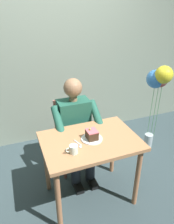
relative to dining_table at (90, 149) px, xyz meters
name	(u,v)px	position (x,y,z in m)	size (l,w,h in m)	color
ground_plane	(90,195)	(0.00, 0.00, -0.64)	(14.00, 14.00, 0.00)	#35464A
cafe_rear_panel	(52,39)	(0.00, -1.40, 0.86)	(6.40, 0.12, 3.00)	gray
dining_table	(90,149)	(0.00, 0.00, 0.00)	(0.93, 0.65, 0.75)	tan
chair	(72,131)	(0.00, -0.61, -0.16)	(0.42, 0.42, 0.89)	#BD6E5E
seated_person	(76,128)	(0.00, -0.44, -0.01)	(0.53, 0.58, 1.21)	#215947
dessert_plate	(92,139)	(-0.02, 0.00, 0.12)	(0.21, 0.21, 0.01)	white
cake_slice	(92,135)	(-0.02, 0.00, 0.17)	(0.10, 0.12, 0.11)	#402A1B
coffee_cup	(73,149)	(0.21, 0.14, 0.15)	(0.11, 0.08, 0.08)	white
dessert_spoon	(79,145)	(0.13, 0.05, 0.11)	(0.05, 0.14, 0.01)	silver
balloon_display	(158,83)	(-1.18, -0.55, 0.35)	(0.28, 0.34, 1.24)	#B2C1C6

